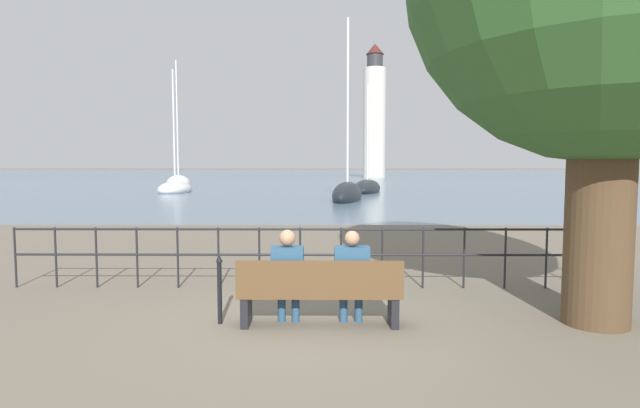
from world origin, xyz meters
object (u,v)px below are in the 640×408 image
park_bench (320,293)px  seated_person_right (352,273)px  sailboat_2 (347,194)px  sailboat_1 (178,183)px  closed_umbrella (220,285)px  harbor_lighthouse (374,116)px  sailboat_3 (175,189)px  seated_person_left (288,273)px  sailboat_0 (367,188)px

park_bench → seated_person_right: size_ratio=1.70×
sailboat_2 → sailboat_1: bearing=140.0°
closed_umbrella → sailboat_2: 24.35m
sailboat_1 → harbor_lighthouse: harbor_lighthouse is taller
seated_person_right → harbor_lighthouse: 88.66m
sailboat_2 → harbor_lighthouse: harbor_lighthouse is taller
seated_person_right → sailboat_3: size_ratio=0.12×
sailboat_3 → seated_person_left: bearing=-72.3°
seated_person_right → harbor_lighthouse: size_ratio=0.05×
sailboat_0 → closed_umbrella: bearing=-87.2°
seated_person_right → sailboat_0: sailboat_0 is taller
park_bench → sailboat_2: size_ratio=0.19×
closed_umbrella → sailboat_2: (2.85, 24.18, -0.13)m
sailboat_3 → sailboat_0: bearing=1.3°
seated_person_right → sailboat_2: size_ratio=0.11×
seated_person_right → sailboat_2: bearing=87.4°
sailboat_0 → harbor_lighthouse: bearing=94.7°
harbor_lighthouse → sailboat_1: bearing=-118.8°
sailboat_3 → harbor_lighthouse: 59.11m
sailboat_1 → sailboat_3: size_ratio=1.29×
seated_person_left → park_bench: bearing=-10.5°
sailboat_3 → sailboat_2: bearing=-36.1°
sailboat_1 → harbor_lighthouse: 51.32m
sailboat_3 → park_bench: bearing=-71.7°
seated_person_left → sailboat_1: sailboat_1 is taller
seated_person_right → sailboat_0: 34.42m
seated_person_right → sailboat_1: (-14.99, 43.59, -0.27)m
sailboat_0 → sailboat_3: bearing=-166.4°
sailboat_1 → sailboat_3: sailboat_1 is taller
sailboat_0 → harbor_lighthouse: (5.92, 53.25, 11.17)m
sailboat_0 → sailboat_2: size_ratio=0.79×
closed_umbrella → sailboat_3: 35.19m
sailboat_0 → sailboat_3: 15.57m
seated_person_right → harbor_lighthouse: bearing=84.1°
seated_person_left → seated_person_right: seated_person_left is taller
closed_umbrella → harbor_lighthouse: harbor_lighthouse is taller
harbor_lighthouse → seated_person_left: bearing=-96.5°
sailboat_0 → sailboat_2: (-2.10, -10.05, 0.07)m
sailboat_1 → harbor_lighthouse: size_ratio=0.53×
harbor_lighthouse → park_bench: bearing=-96.2°
sailboat_1 → sailboat_2: sailboat_1 is taller
sailboat_1 → sailboat_0: bearing=-47.8°
park_bench → harbor_lighthouse: 88.81m
park_bench → seated_person_left: size_ratio=1.68×
sailboat_0 → harbor_lighthouse: 54.73m
park_bench → closed_umbrella: 1.34m
closed_umbrella → sailboat_1: bearing=106.9°
sailboat_1 → sailboat_2: size_ratio=1.14×
sailboat_0 → sailboat_1: bearing=163.9°
seated_person_left → sailboat_3: bearing=108.9°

